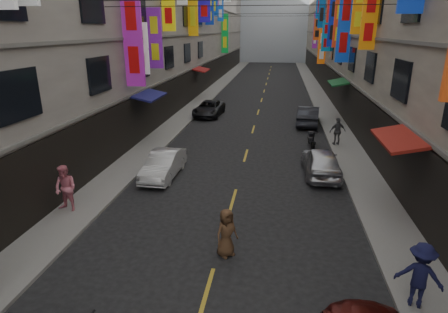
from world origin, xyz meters
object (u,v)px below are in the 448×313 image
(car_right_mid, at_px, (321,162))
(pedestrian_crossing, at_px, (226,233))
(car_right_far, at_px, (308,116))
(pedestrian_rfar, at_px, (338,131))
(car_left_mid, at_px, (163,164))
(scooter_far_right, at_px, (311,140))
(pedestrian_lfar, at_px, (66,188))
(pedestrian_rnear, at_px, (420,275))
(car_left_far, at_px, (209,109))

(car_right_mid, relative_size, pedestrian_crossing, 2.56)
(car_right_far, relative_size, pedestrian_rfar, 2.56)
(car_left_mid, xyz_separation_m, pedestrian_rfar, (9.10, 6.41, 0.34))
(car_right_far, bearing_deg, scooter_far_right, 94.34)
(scooter_far_right, distance_m, pedestrian_lfar, 14.55)
(car_left_mid, bearing_deg, car_right_mid, 11.01)
(car_left_mid, distance_m, pedestrian_rnear, 12.15)
(car_left_mid, height_order, car_left_far, car_left_mid)
(scooter_far_right, distance_m, car_right_far, 5.63)
(scooter_far_right, bearing_deg, pedestrian_rnear, 91.85)
(scooter_far_right, bearing_deg, car_right_far, -96.22)
(car_left_mid, bearing_deg, pedestrian_rnear, -39.86)
(scooter_far_right, height_order, pedestrian_lfar, pedestrian_lfar)
(pedestrian_rnear, bearing_deg, pedestrian_rfar, -70.66)
(pedestrian_rfar, bearing_deg, scooter_far_right, -4.80)
(car_right_mid, relative_size, pedestrian_rfar, 2.42)
(pedestrian_rfar, bearing_deg, car_left_mid, 20.32)
(car_left_far, relative_size, car_right_mid, 1.08)
(pedestrian_rnear, bearing_deg, pedestrian_crossing, 0.96)
(car_right_mid, height_order, pedestrian_crossing, pedestrian_crossing)
(scooter_far_right, distance_m, pedestrian_crossing, 12.90)
(car_left_far, height_order, pedestrian_rnear, pedestrian_rnear)
(car_right_far, height_order, pedestrian_lfar, pedestrian_lfar)
(car_right_mid, height_order, pedestrian_rnear, pedestrian_rnear)
(pedestrian_rnear, relative_size, pedestrian_crossing, 1.11)
(car_left_mid, bearing_deg, car_left_far, 92.32)
(scooter_far_right, relative_size, car_left_far, 0.41)
(pedestrian_lfar, bearing_deg, car_right_mid, 40.29)
(pedestrian_rnear, distance_m, pedestrian_crossing, 5.45)
(pedestrian_crossing, bearing_deg, car_left_far, 56.63)
(car_right_mid, height_order, car_right_far, car_right_far)
(car_right_far, height_order, pedestrian_crossing, pedestrian_crossing)
(car_right_mid, bearing_deg, pedestrian_rfar, -108.40)
(car_left_far, height_order, car_right_far, car_right_far)
(car_left_far, xyz_separation_m, pedestrian_crossing, (4.29, -20.04, 0.19))
(scooter_far_right, xyz_separation_m, car_left_far, (-7.85, 7.64, 0.18))
(car_left_far, bearing_deg, scooter_far_right, -41.12)
(car_right_mid, bearing_deg, scooter_far_right, -91.27)
(car_left_far, distance_m, car_right_mid, 14.76)
(scooter_far_right, xyz_separation_m, car_left_mid, (-7.55, -6.13, 0.19))
(car_right_far, height_order, pedestrian_rfar, pedestrian_rfar)
(car_right_far, bearing_deg, car_left_mid, 62.63)
(car_left_mid, distance_m, pedestrian_crossing, 7.43)
(scooter_far_right, relative_size, pedestrian_lfar, 0.97)
(pedestrian_lfar, distance_m, pedestrian_rfar, 15.84)
(scooter_far_right, xyz_separation_m, pedestrian_lfar, (-10.14, -10.41, 0.61))
(pedestrian_lfar, distance_m, pedestrian_rnear, 12.32)
(pedestrian_lfar, bearing_deg, car_right_far, 68.84)
(car_left_far, bearing_deg, pedestrian_crossing, -74.82)
(pedestrian_crossing, bearing_deg, scooter_far_right, 28.51)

